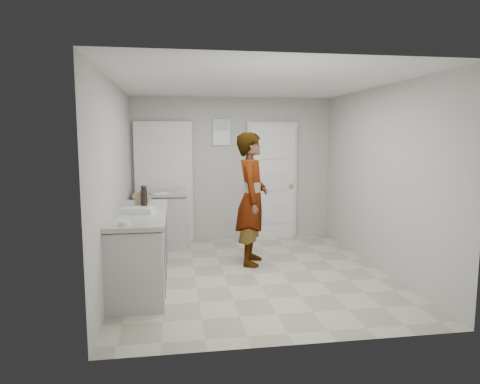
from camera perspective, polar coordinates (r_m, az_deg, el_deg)
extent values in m
plane|color=#9C9783|center=(5.84, 1.78, -10.83)|extent=(4.00, 4.00, 0.00)
plane|color=#B4B2AA|center=(7.54, -0.97, 3.03)|extent=(3.50, 0.00, 3.50)
plane|color=#B4B2AA|center=(3.64, 7.64, -1.79)|extent=(3.50, 0.00, 3.50)
plane|color=#B4B2AA|center=(5.53, -16.30, 1.12)|extent=(0.00, 4.00, 4.00)
plane|color=#B4B2AA|center=(6.14, 18.10, 1.66)|extent=(0.00, 4.00, 4.00)
plane|color=silver|center=(5.58, 1.89, 14.33)|extent=(4.00, 4.00, 0.00)
cube|color=white|center=(7.62, 4.32, 1.17)|extent=(0.80, 0.05, 2.00)
cube|color=silver|center=(7.65, 4.28, 1.42)|extent=(0.90, 0.04, 2.10)
sphere|color=tan|center=(7.66, 6.81, 0.80)|extent=(0.07, 0.07, 0.07)
cube|color=white|center=(7.47, -2.49, 7.98)|extent=(0.30, 0.02, 0.45)
cube|color=black|center=(7.47, -10.10, 1.10)|extent=(0.90, 0.05, 2.04)
cube|color=silver|center=(7.43, -10.11, 1.15)|extent=(0.98, 0.02, 2.10)
cube|color=silver|center=(5.45, -13.10, -7.64)|extent=(0.60, 1.90, 0.86)
cube|color=black|center=(5.56, -12.98, -11.53)|extent=(0.56, 1.86, 0.08)
cube|color=#AFAEA1|center=(5.35, -13.25, -2.77)|extent=(0.64, 1.96, 0.05)
cube|color=silver|center=(7.14, -10.47, -3.99)|extent=(0.80, 0.55, 0.86)
cube|color=black|center=(7.23, -10.39, -7.02)|extent=(0.75, 0.54, 0.08)
cube|color=#AFAEA1|center=(7.06, -10.56, -0.25)|extent=(0.84, 0.61, 0.05)
imported|color=silver|center=(6.10, 1.60, -0.93)|extent=(0.62, 0.78, 1.88)
cube|color=#A48052|center=(5.82, -13.30, -0.82)|extent=(0.12, 0.07, 0.18)
cylinder|color=tan|center=(6.01, -12.01, -1.02)|extent=(0.05, 0.05, 0.08)
cylinder|color=black|center=(5.73, -12.60, -0.76)|extent=(0.07, 0.07, 0.21)
sphere|color=black|center=(5.71, -12.64, 0.58)|extent=(0.06, 0.06, 0.06)
cylinder|color=black|center=(5.54, -12.79, -0.91)|extent=(0.06, 0.06, 0.24)
sphere|color=black|center=(5.52, -12.83, 0.60)|extent=(0.06, 0.06, 0.06)
cube|color=silver|center=(5.23, -13.23, -2.38)|extent=(0.39, 0.32, 0.06)
cube|color=white|center=(5.23, -13.23, -2.46)|extent=(0.34, 0.27, 0.05)
cylinder|color=silver|center=(4.54, -15.17, -4.02)|extent=(0.12, 0.12, 0.05)
sphere|color=white|center=(4.53, -15.44, -4.05)|extent=(0.04, 0.04, 0.04)
sphere|color=white|center=(4.55, -14.91, -4.00)|extent=(0.04, 0.04, 0.04)
cube|color=white|center=(6.95, -10.94, -0.14)|extent=(0.35, 0.37, 0.01)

